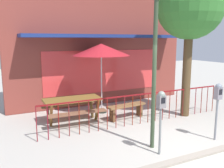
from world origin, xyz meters
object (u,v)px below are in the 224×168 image
at_px(parking_meter_near, 218,97).
at_px(street_lamp, 155,46).
at_px(picnic_table_left, 72,103).
at_px(parking_meter_far, 161,106).
at_px(patio_bench, 126,108).
at_px(patio_umbrella, 101,50).
at_px(street_tree, 190,7).

relative_size(parking_meter_near, street_lamp, 0.40).
bearing_deg(picnic_table_left, parking_meter_near, -46.58).
height_order(parking_meter_near, parking_meter_far, parking_meter_near).
bearing_deg(parking_meter_far, patio_bench, 76.64).
height_order(patio_bench, parking_meter_far, parking_meter_far).
relative_size(patio_umbrella, patio_bench, 1.74).
distance_m(picnic_table_left, patio_bench, 1.80).
height_order(picnic_table_left, parking_meter_near, parking_meter_near).
distance_m(patio_umbrella, street_lamp, 3.30).
xyz_separation_m(picnic_table_left, street_lamp, (1.16, -2.74, 1.86)).
distance_m(picnic_table_left, street_tree, 4.94).
bearing_deg(street_tree, patio_umbrella, 146.05).
height_order(patio_umbrella, street_lamp, street_lamp).
bearing_deg(parking_meter_far, picnic_table_left, 109.22).
bearing_deg(street_lamp, parking_meter_far, -100.07).
height_order(patio_bench, street_lamp, street_lamp).
distance_m(parking_meter_far, street_tree, 4.17).
relative_size(patio_bench, parking_meter_near, 0.94).
distance_m(patio_umbrella, parking_meter_far, 3.85).
distance_m(patio_bench, street_tree, 3.92).
relative_size(patio_umbrella, street_tree, 0.51).
height_order(picnic_table_left, patio_bench, picnic_table_left).
bearing_deg(street_tree, patio_bench, 162.83).
relative_size(patio_umbrella, parking_meter_near, 1.64).
xyz_separation_m(parking_meter_near, street_lamp, (-1.77, 0.36, 1.30)).
distance_m(picnic_table_left, parking_meter_near, 4.30).
bearing_deg(patio_bench, street_lamp, -103.92).
bearing_deg(street_lamp, parking_meter_near, -11.40).
xyz_separation_m(parking_meter_near, street_tree, (0.79, 2.00, 2.50)).
bearing_deg(street_tree, parking_meter_far, -142.23).
xyz_separation_m(street_tree, street_lamp, (-2.56, -1.65, -1.20)).
bearing_deg(patio_umbrella, street_lamp, -91.96).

